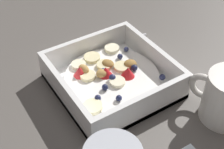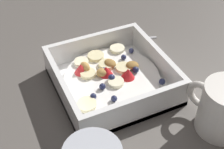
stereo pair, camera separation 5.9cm
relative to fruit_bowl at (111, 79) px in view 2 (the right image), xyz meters
name	(u,v)px [view 2 (the right image)]	position (x,y,z in m)	size (l,w,h in m)	color
ground_plane	(101,83)	(0.02, 0.02, -0.02)	(2.40, 2.40, 0.00)	#56514C
fruit_bowl	(111,79)	(0.00, 0.00, 0.00)	(0.20, 0.20, 0.06)	white
spoon	(103,40)	(0.14, -0.04, -0.01)	(0.07, 0.17, 0.01)	silver
coffee_mug	(223,109)	(-0.17, -0.12, 0.03)	(0.11, 0.08, 0.09)	white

